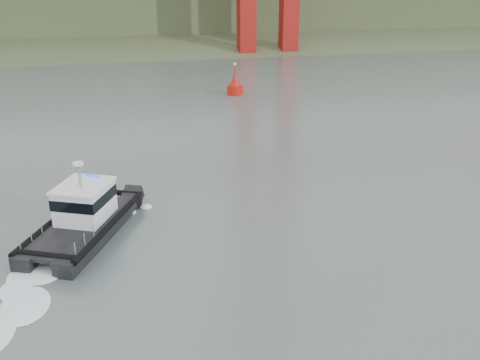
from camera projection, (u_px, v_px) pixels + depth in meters
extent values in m
plane|color=#4C5B56|center=(248.00, 287.00, 26.87)|extent=(400.00, 400.00, 0.00)
cube|color=#3A4E2D|center=(142.00, 45.00, 110.18)|extent=(500.00, 44.72, 16.25)
cube|color=#3A4E2D|center=(134.00, 6.00, 133.31)|extent=(500.00, 70.00, 18.00)
cube|color=black|center=(66.00, 227.00, 32.21)|extent=(5.06, 9.33, 1.06)
cube|color=black|center=(103.00, 231.00, 31.77)|extent=(5.06, 9.33, 1.06)
cube|color=black|center=(80.00, 226.00, 31.43)|extent=(6.68, 9.10, 0.22)
cube|color=white|center=(85.00, 203.00, 31.82)|extent=(3.73, 3.99, 2.03)
cube|color=black|center=(84.00, 197.00, 31.69)|extent=(3.80, 4.06, 0.66)
cube|color=white|center=(83.00, 186.00, 31.42)|extent=(3.96, 4.23, 0.14)
cylinder|color=gray|center=(79.00, 176.00, 30.91)|extent=(0.14, 0.14, 1.59)
cylinder|color=white|center=(78.00, 164.00, 30.63)|extent=(0.62, 0.62, 0.16)
cylinder|color=#B1150C|center=(235.00, 91.00, 67.54)|extent=(2.02, 2.02, 1.35)
cone|color=#B1150C|center=(235.00, 80.00, 67.04)|extent=(1.57, 1.57, 2.02)
cylinder|color=#B1150C|center=(235.00, 69.00, 66.54)|extent=(0.18, 0.18, 1.12)
sphere|color=#E5D87F|center=(235.00, 64.00, 66.29)|extent=(0.34, 0.34, 0.34)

